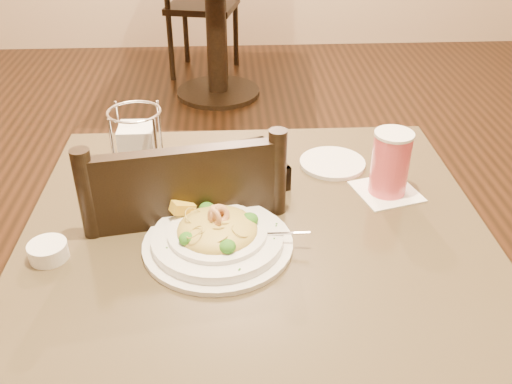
{
  "coord_description": "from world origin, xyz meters",
  "views": [
    {
      "loc": [
        -0.05,
        -0.88,
        1.4
      ],
      "look_at": [
        0.0,
        0.02,
        0.83
      ],
      "focal_mm": 40.0,
      "sensor_mm": 36.0,
      "label": 1
    }
  ],
  "objects_px": {
    "pasta_bowl": "(217,235)",
    "butter_ramekin": "(48,251)",
    "main_table": "(256,322)",
    "dining_chair_near": "(188,277)",
    "bread_basket": "(234,173)",
    "napkin_caddy": "(139,154)",
    "dining_chair_far": "(200,0)",
    "background_table": "(215,13)",
    "side_plate": "(332,163)",
    "drink_glass": "(390,164)"
  },
  "relations": [
    {
      "from": "background_table",
      "to": "side_plate",
      "type": "distance_m",
      "value": 2.29
    },
    {
      "from": "pasta_bowl",
      "to": "drink_glass",
      "type": "distance_m",
      "value": 0.4
    },
    {
      "from": "drink_glass",
      "to": "bread_basket",
      "type": "distance_m",
      "value": 0.33
    },
    {
      "from": "dining_chair_near",
      "to": "main_table",
      "type": "bearing_deg",
      "value": 122.52
    },
    {
      "from": "main_table",
      "to": "drink_glass",
      "type": "distance_m",
      "value": 0.44
    },
    {
      "from": "main_table",
      "to": "drink_glass",
      "type": "bearing_deg",
      "value": 24.93
    },
    {
      "from": "dining_chair_near",
      "to": "napkin_caddy",
      "type": "bearing_deg",
      "value": -22.33
    },
    {
      "from": "main_table",
      "to": "pasta_bowl",
      "type": "distance_m",
      "value": 0.28
    },
    {
      "from": "side_plate",
      "to": "background_table",
      "type": "bearing_deg",
      "value": 97.49
    },
    {
      "from": "main_table",
      "to": "dining_chair_near",
      "type": "bearing_deg",
      "value": 132.12
    },
    {
      "from": "background_table",
      "to": "pasta_bowl",
      "type": "distance_m",
      "value": 2.57
    },
    {
      "from": "background_table",
      "to": "bread_basket",
      "type": "relative_size",
      "value": 4.09
    },
    {
      "from": "background_table",
      "to": "side_plate",
      "type": "relative_size",
      "value": 6.51
    },
    {
      "from": "main_table",
      "to": "butter_ramekin",
      "type": "bearing_deg",
      "value": -171.49
    },
    {
      "from": "background_table",
      "to": "drink_glass",
      "type": "distance_m",
      "value": 2.44
    },
    {
      "from": "dining_chair_far",
      "to": "bread_basket",
      "type": "height_order",
      "value": "dining_chair_far"
    },
    {
      "from": "background_table",
      "to": "drink_glass",
      "type": "bearing_deg",
      "value": -80.64
    },
    {
      "from": "bread_basket",
      "to": "napkin_caddy",
      "type": "distance_m",
      "value": 0.21
    },
    {
      "from": "background_table",
      "to": "dining_chair_far",
      "type": "relative_size",
      "value": 1.06
    },
    {
      "from": "pasta_bowl",
      "to": "side_plate",
      "type": "relative_size",
      "value": 2.05
    },
    {
      "from": "background_table",
      "to": "pasta_bowl",
      "type": "xyz_separation_m",
      "value": [
        0.03,
        -2.56,
        0.26
      ]
    },
    {
      "from": "dining_chair_near",
      "to": "pasta_bowl",
      "type": "height_order",
      "value": "dining_chair_near"
    },
    {
      "from": "dining_chair_far",
      "to": "drink_glass",
      "type": "xyz_separation_m",
      "value": [
        0.49,
        -2.75,
        0.32
      ]
    },
    {
      "from": "pasta_bowl",
      "to": "main_table",
      "type": "bearing_deg",
      "value": 27.4
    },
    {
      "from": "dining_chair_near",
      "to": "pasta_bowl",
      "type": "xyz_separation_m",
      "value": [
        0.08,
        -0.21,
        0.28
      ]
    },
    {
      "from": "napkin_caddy",
      "to": "dining_chair_near",
      "type": "bearing_deg",
      "value": -12.73
    },
    {
      "from": "dining_chair_near",
      "to": "pasta_bowl",
      "type": "relative_size",
      "value": 3.01
    },
    {
      "from": "dining_chair_near",
      "to": "side_plate",
      "type": "bearing_deg",
      "value": -175.72
    },
    {
      "from": "main_table",
      "to": "napkin_caddy",
      "type": "distance_m",
      "value": 0.44
    },
    {
      "from": "dining_chair_far",
      "to": "napkin_caddy",
      "type": "distance_m",
      "value": 2.71
    },
    {
      "from": "butter_ramekin",
      "to": "pasta_bowl",
      "type": "bearing_deg",
      "value": 3.42
    },
    {
      "from": "background_table",
      "to": "dining_chair_near",
      "type": "relative_size",
      "value": 1.06
    },
    {
      "from": "dining_chair_far",
      "to": "drink_glass",
      "type": "bearing_deg",
      "value": 112.87
    },
    {
      "from": "dining_chair_near",
      "to": "pasta_bowl",
      "type": "bearing_deg",
      "value": 101.48
    },
    {
      "from": "bread_basket",
      "to": "napkin_caddy",
      "type": "bearing_deg",
      "value": -178.51
    },
    {
      "from": "dining_chair_near",
      "to": "side_plate",
      "type": "relative_size",
      "value": 6.16
    },
    {
      "from": "dining_chair_far",
      "to": "bread_basket",
      "type": "distance_m",
      "value": 2.7
    },
    {
      "from": "dining_chair_near",
      "to": "drink_glass",
      "type": "bearing_deg",
      "value": 165.35
    },
    {
      "from": "dining_chair_near",
      "to": "bread_basket",
      "type": "relative_size",
      "value": 3.87
    },
    {
      "from": "dining_chair_far",
      "to": "side_plate",
      "type": "bearing_deg",
      "value": 111.31
    },
    {
      "from": "pasta_bowl",
      "to": "background_table",
      "type": "bearing_deg",
      "value": 90.76
    },
    {
      "from": "dining_chair_far",
      "to": "bread_basket",
      "type": "xyz_separation_m",
      "value": [
        0.17,
        -2.68,
        0.27
      ]
    },
    {
      "from": "dining_chair_near",
      "to": "napkin_caddy",
      "type": "xyz_separation_m",
      "value": [
        -0.08,
        0.02,
        0.33
      ]
    },
    {
      "from": "butter_ramekin",
      "to": "main_table",
      "type": "bearing_deg",
      "value": 8.51
    },
    {
      "from": "side_plate",
      "to": "main_table",
      "type": "bearing_deg",
      "value": -126.45
    },
    {
      "from": "drink_glass",
      "to": "bread_basket",
      "type": "bearing_deg",
      "value": 168.97
    },
    {
      "from": "side_plate",
      "to": "bread_basket",
      "type": "bearing_deg",
      "value": -165.02
    },
    {
      "from": "main_table",
      "to": "bread_basket",
      "type": "bearing_deg",
      "value": 101.09
    },
    {
      "from": "background_table",
      "to": "napkin_caddy",
      "type": "distance_m",
      "value": 2.35
    },
    {
      "from": "pasta_bowl",
      "to": "butter_ramekin",
      "type": "relative_size",
      "value": 4.41
    }
  ]
}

